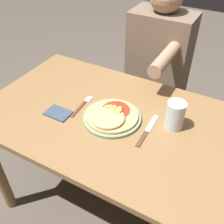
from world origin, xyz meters
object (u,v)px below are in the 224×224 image
Objects in this scene: person_diner at (159,64)px; fork at (83,105)px; plate at (112,118)px; pizza at (112,115)px; drinking_glass at (175,115)px; knife at (147,131)px; dining_table at (109,133)px.

fork is at bearing -104.23° from person_diner.
fork is (-0.17, 0.02, -0.00)m from plate.
drinking_glass is at bearing 19.18° from pizza.
knife is 0.67m from person_diner.
fork is at bearing 177.09° from knife.
drinking_glass is at bearing -63.67° from person_diner.
pizza is at bearing -160.82° from drinking_glass.
dining_table is 5.44× the size of knife.
plate is at bearing -179.50° from knife.
pizza is (0.02, -0.02, 0.14)m from dining_table.
person_diner is (0.16, 0.62, -0.04)m from fork.
pizza is 0.65m from person_diner.
plate is 1.21× the size of knife.
plate is at bearing -161.83° from drinking_glass.
drinking_glass is at bearing 18.17° from plate.
person_diner reaches higher than fork.
plate reaches higher than knife.
plate is (0.02, -0.01, 0.12)m from dining_table.
knife is 0.19× the size of person_diner.
pizza is 0.17m from knife.
fork is (-0.15, 0.01, 0.12)m from dining_table.
drinking_glass is at bearing 43.84° from knife.
knife is (0.19, -0.01, 0.12)m from dining_table.
dining_table is at bearing -165.53° from drinking_glass.
fork is 0.44m from drinking_glass.
pizza is at bearing -86.71° from plate.
pizza is 0.18m from fork.
drinking_glass is (0.26, 0.09, 0.04)m from pizza.
drinking_glass reaches higher than pizza.
plate is at bearing -29.38° from dining_table.
drinking_glass reaches higher than fork.
pizza is at bearing -7.93° from fork.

